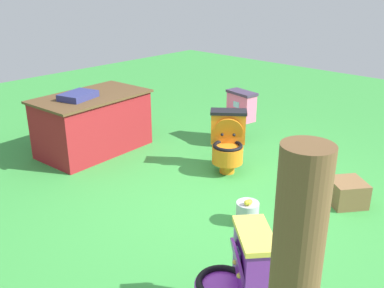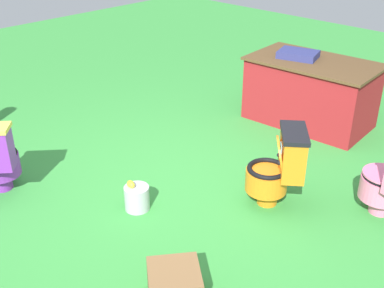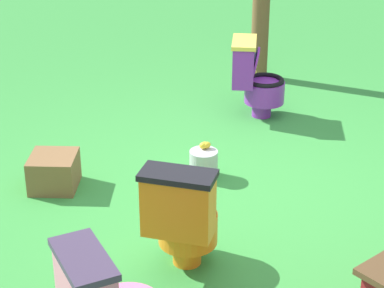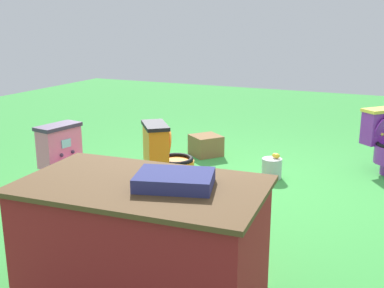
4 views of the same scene
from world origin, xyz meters
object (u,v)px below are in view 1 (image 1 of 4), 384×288
toilet_purple (236,279)px  vendor_table (93,123)px  toilet_pink (235,117)px  small_crate (347,192)px  toilet_orange (228,141)px  lemon_bucket (247,212)px

toilet_purple → vendor_table: (1.21, 3.33, 0.02)m
toilet_purple → vendor_table: bearing=21.5°
toilet_pink → vendor_table: 1.95m
small_crate → toilet_pink: bearing=72.4°
toilet_purple → small_crate: 2.15m
toilet_pink → small_crate: bearing=171.9°
toilet_orange → small_crate: (0.18, -1.44, -0.24)m
toilet_pink → vendor_table: (-1.53, 1.20, 0.02)m
toilet_purple → small_crate: toilet_purple is taller
toilet_pink → vendor_table: vendor_table is taller
toilet_pink → lemon_bucket: 2.18m
lemon_bucket → small_crate: bearing=-27.4°
toilet_orange → vendor_table: (-0.73, 1.71, 0.02)m
toilet_pink → vendor_table: size_ratio=0.48×
lemon_bucket → vendor_table: bearing=87.9°
toilet_purple → toilet_pink: 3.48m
toilet_purple → toilet_pink: bearing=-10.7°
toilet_pink → toilet_orange: same height
lemon_bucket → toilet_purple: bearing=-147.3°
toilet_orange → small_crate: size_ratio=2.08×
toilet_pink → lemon_bucket: (-1.63, -1.42, -0.25)m
toilet_pink → small_crate: 2.06m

